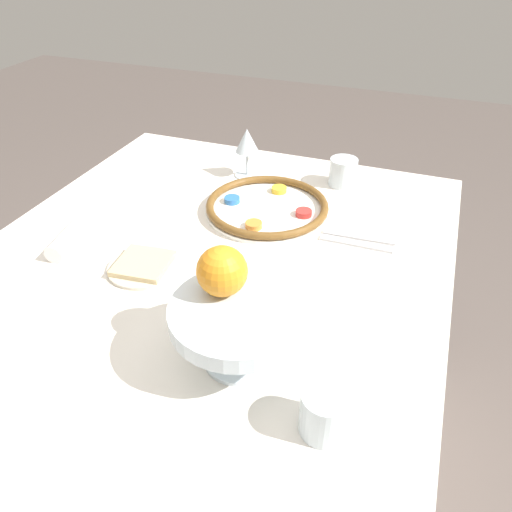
% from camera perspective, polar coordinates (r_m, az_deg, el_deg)
% --- Properties ---
extents(ground_plane, '(8.00, 8.00, 0.00)m').
position_cam_1_polar(ground_plane, '(1.68, -4.19, -22.69)').
color(ground_plane, '#564C47').
extents(dining_table, '(1.23, 1.04, 0.78)m').
position_cam_1_polar(dining_table, '(1.37, -4.90, -14.00)').
color(dining_table, silver).
rests_on(dining_table, ground_plane).
extents(seder_plate, '(0.31, 0.31, 0.03)m').
position_cam_1_polar(seder_plate, '(1.27, 1.28, 5.64)').
color(seder_plate, white).
rests_on(seder_plate, dining_table).
extents(wine_glass, '(0.07, 0.07, 0.14)m').
position_cam_1_polar(wine_glass, '(1.43, -1.03, 12.79)').
color(wine_glass, silver).
rests_on(wine_glass, dining_table).
extents(fruit_stand, '(0.23, 0.23, 0.12)m').
position_cam_1_polar(fruit_stand, '(0.82, -2.00, -7.13)').
color(fruit_stand, silver).
rests_on(fruit_stand, dining_table).
extents(orange_fruit, '(0.08, 0.08, 0.08)m').
position_cam_1_polar(orange_fruit, '(0.81, -3.90, -1.73)').
color(orange_fruit, orange).
rests_on(orange_fruit, fruit_stand).
extents(bread_plate, '(0.15, 0.15, 0.02)m').
position_cam_1_polar(bread_plate, '(1.10, -12.73, -1.07)').
color(bread_plate, beige).
rests_on(bread_plate, dining_table).
extents(napkin_roll, '(0.18, 0.07, 0.04)m').
position_cam_1_polar(napkin_roll, '(1.23, -20.31, 2.30)').
color(napkin_roll, white).
rests_on(napkin_roll, dining_table).
extents(cup_near, '(0.08, 0.08, 0.08)m').
position_cam_1_polar(cup_near, '(1.42, 9.92, 9.43)').
color(cup_near, silver).
rests_on(cup_near, dining_table).
extents(cup_mid, '(0.08, 0.08, 0.08)m').
position_cam_1_polar(cup_mid, '(1.01, -0.51, -1.75)').
color(cup_mid, silver).
rests_on(cup_mid, dining_table).
extents(cup_far, '(0.08, 0.08, 0.08)m').
position_cam_1_polar(cup_far, '(0.77, 7.93, -17.28)').
color(cup_far, silver).
rests_on(cup_far, dining_table).
extents(fork_left, '(0.03, 0.17, 0.01)m').
position_cam_1_polar(fork_left, '(1.20, 11.64, 2.14)').
color(fork_left, silver).
rests_on(fork_left, dining_table).
extents(fork_right, '(0.02, 0.17, 0.01)m').
position_cam_1_polar(fork_right, '(1.18, 11.36, 1.40)').
color(fork_right, silver).
rests_on(fork_right, dining_table).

